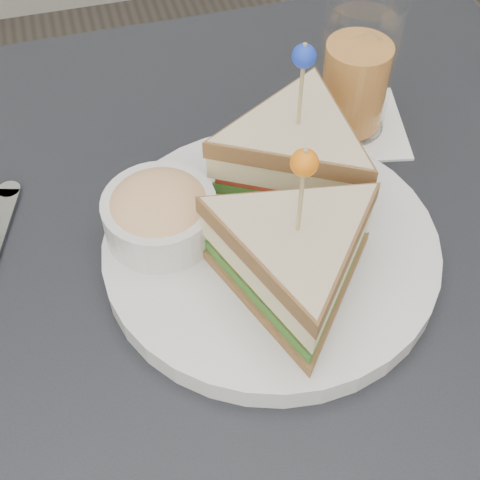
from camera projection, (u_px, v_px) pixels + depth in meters
The scene contains 3 objects.
table at pixel (232, 341), 0.59m from camera, with size 0.80×0.80×0.75m.
plate_meal at pixel (276, 215), 0.53m from camera, with size 0.35×0.35×0.16m.
drink_set at pixel (356, 75), 0.62m from camera, with size 0.13×0.13×0.14m.
Camera 1 is at (-0.08, -0.30, 1.19)m, focal length 50.00 mm.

